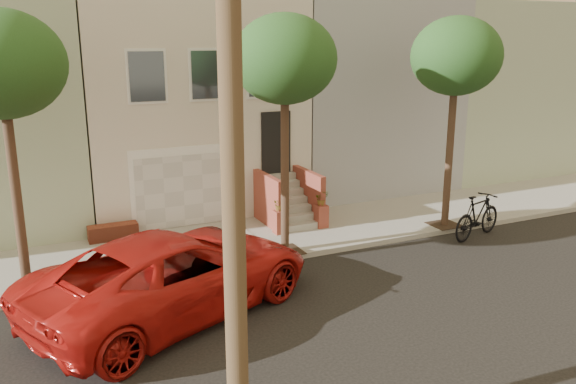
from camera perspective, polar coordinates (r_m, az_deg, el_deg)
name	(u,v)px	position (r m, az deg, el deg)	size (l,w,h in m)	color
ground	(320,324)	(12.78, 3.07, -12.53)	(90.00, 90.00, 0.00)	black
sidewalk	(233,243)	(17.26, -5.35, -4.87)	(40.00, 3.70, 0.15)	gray
house_row	(175,100)	(21.97, -10.84, 8.73)	(33.10, 11.70, 7.00)	beige
tree_left	(1,66)	(13.90, -25.93, 10.84)	(2.70, 2.57, 6.30)	#2D2116
tree_mid	(285,61)	(15.31, -0.32, 12.52)	(2.70, 2.57, 6.30)	#2D2116
tree_right	(456,58)	(18.31, 15.89, 12.34)	(2.70, 2.57, 6.30)	#2D2116
pickup_truck	(174,274)	(13.11, -10.91, -7.71)	(3.00, 6.52, 1.81)	#AD1612
motorcycle	(478,216)	(18.52, 17.79, -2.22)	(0.63, 2.24, 1.35)	black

